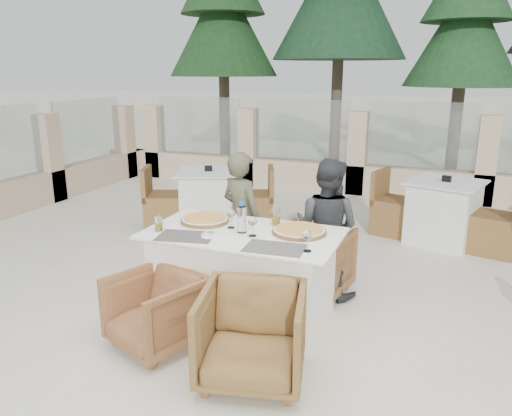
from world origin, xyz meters
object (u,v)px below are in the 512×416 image
at_px(wine_glass_corner, 307,240).
at_px(armchair_near_left, 156,311).
at_px(diner_left, 241,218).
at_px(diner_right, 326,228).
at_px(water_bottle, 242,217).
at_px(armchair_near_right, 252,335).
at_px(wine_glass_near, 252,225).
at_px(armchair_far_left, 233,251).
at_px(beer_glass_left, 159,223).
at_px(dining_table, 243,275).
at_px(pizza_right, 299,230).
at_px(beer_glass_right, 276,217).
at_px(armchair_far_right, 309,262).
at_px(pizza_left, 205,219).
at_px(olive_dish, 210,234).
at_px(wine_glass_centre, 231,218).
at_px(bg_table_b, 443,212).
at_px(bg_table_a, 209,199).

distance_m(wine_glass_corner, armchair_near_left, 1.28).
height_order(diner_left, diner_right, diner_left).
height_order(water_bottle, armchair_near_right, water_bottle).
height_order(wine_glass_near, armchair_near_left, wine_glass_near).
bearing_deg(armchair_far_left, beer_glass_left, 78.12).
height_order(dining_table, wine_glass_corner, wine_glass_corner).
bearing_deg(diner_right, pizza_right, 92.01).
bearing_deg(beer_glass_right, diner_left, 140.63).
bearing_deg(armchair_far_right, water_bottle, 68.25).
bearing_deg(wine_glass_near, pizza_left, 158.92).
distance_m(pizza_left, diner_right, 1.13).
bearing_deg(armchair_far_left, olive_dish, 105.35).
distance_m(dining_table, diner_left, 0.81).
bearing_deg(beer_glass_left, beer_glass_right, 31.07).
height_order(pizza_left, wine_glass_centre, wine_glass_centre).
xyz_separation_m(diner_right, bg_table_b, (0.99, 1.95, -0.27)).
relative_size(dining_table, olive_dish, 14.55).
bearing_deg(beer_glass_left, pizza_left, 56.27).
relative_size(pizza_right, olive_dish, 4.05).
relative_size(pizza_right, armchair_far_left, 0.70).
xyz_separation_m(olive_dish, armchair_far_right, (0.60, 0.85, -0.47)).
bearing_deg(armchair_far_right, diner_right, -140.62).
bearing_deg(dining_table, beer_glass_right, 57.23).
xyz_separation_m(water_bottle, wine_glass_centre, (-0.13, 0.08, -0.04)).
bearing_deg(water_bottle, wine_glass_corner, -20.48).
bearing_deg(wine_glass_near, diner_right, 62.39).
bearing_deg(armchair_far_left, water_bottle, 120.98).
bearing_deg(pizza_left, olive_dish, -56.78).
relative_size(wine_glass_centre, beer_glass_right, 1.24).
xyz_separation_m(beer_glass_left, armchair_far_left, (0.23, 0.97, -0.54)).
height_order(pizza_left, water_bottle, water_bottle).
bearing_deg(armchair_far_left, diner_right, -179.35).
height_order(wine_glass_near, bg_table_b, wine_glass_near).
bearing_deg(pizza_left, wine_glass_corner, -20.12).
xyz_separation_m(beer_glass_left, armchair_far_right, (1.06, 0.88, -0.51)).
xyz_separation_m(pizza_right, diner_left, (-0.75, 0.55, -0.14)).
xyz_separation_m(pizza_left, diner_right, (0.95, 0.59, -0.15)).
height_order(bg_table_a, bg_table_b, same).
height_order(beer_glass_right, diner_right, diner_right).
bearing_deg(diner_right, bg_table_a, -26.37).
height_order(wine_glass_corner, bg_table_b, wine_glass_corner).
distance_m(wine_glass_near, armchair_far_right, 0.94).
bearing_deg(wine_glass_centre, wine_glass_corner, -22.32).
xyz_separation_m(armchair_near_right, bg_table_a, (-1.83, 3.00, 0.06)).
relative_size(wine_glass_centre, diner_right, 0.14).
relative_size(pizza_right, wine_glass_centre, 2.42).
relative_size(pizza_left, diner_left, 0.32).
bearing_deg(armchair_near_right, bg_table_a, 108.36).
bearing_deg(pizza_right, wine_glass_near, -147.38).
distance_m(wine_glass_centre, diner_right, 0.96).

